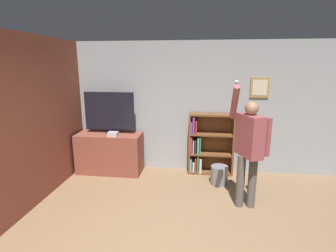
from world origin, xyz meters
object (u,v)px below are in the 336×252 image
(game_console, at_px, (113,134))
(person, at_px, (249,144))
(television, at_px, (109,112))
(waste_bin, at_px, (219,175))
(bookshelf, at_px, (206,145))

(game_console, height_order, person, person)
(television, height_order, waste_bin, television)
(television, distance_m, game_console, 0.49)
(bookshelf, bearing_deg, waste_bin, -63.98)
(television, xyz_separation_m, game_console, (0.14, -0.24, -0.40))
(television, relative_size, waste_bin, 2.94)
(television, relative_size, person, 0.52)
(television, height_order, person, person)
(television, distance_m, bookshelf, 2.12)
(game_console, height_order, bookshelf, bookshelf)
(television, xyz_separation_m, waste_bin, (2.26, -0.40, -1.09))
(bookshelf, bearing_deg, game_console, -169.25)
(television, bearing_deg, game_console, -59.92)
(game_console, xyz_separation_m, bookshelf, (1.87, 0.35, -0.27))
(game_console, relative_size, waste_bin, 0.54)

